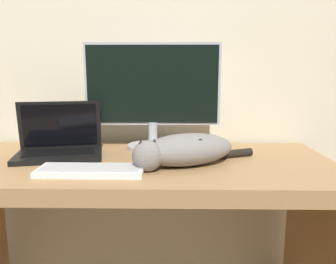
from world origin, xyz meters
name	(u,v)px	position (x,y,z in m)	size (l,w,h in m)	color
wall_back	(144,30)	(0.00, 0.72, 1.30)	(6.40, 0.06, 2.60)	beige
desk	(137,197)	(0.00, 0.33, 0.60)	(1.54, 0.66, 0.76)	#A37A4C
monitor	(153,95)	(0.05, 0.52, 1.00)	(0.60, 0.23, 0.47)	#B2B2B7
laptop	(59,145)	(-0.32, 0.39, 0.80)	(0.37, 0.27, 0.22)	black
external_keyboard	(91,170)	(-0.14, 0.15, 0.77)	(0.36, 0.13, 0.02)	white
cat	(183,149)	(0.18, 0.26, 0.82)	(0.48, 0.31, 0.12)	gray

